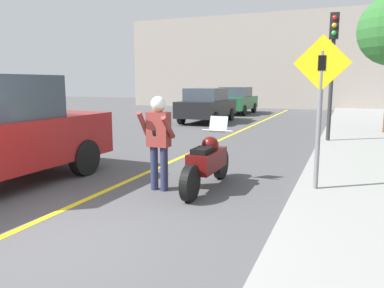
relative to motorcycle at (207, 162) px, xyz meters
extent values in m
plane|color=#4C4C4F|center=(-1.04, -2.87, -0.50)|extent=(80.00, 80.00, 0.00)
cube|color=yellow|center=(-1.64, 3.13, -0.50)|extent=(0.12, 36.00, 0.01)
cube|color=gray|center=(-1.04, 23.13, 3.07)|extent=(28.00, 1.20, 7.13)
cylinder|color=black|center=(0.00, -0.83, -0.20)|extent=(0.14, 0.61, 0.61)
cylinder|color=black|center=(0.00, 0.81, -0.20)|extent=(0.14, 0.61, 0.61)
cube|color=#510C0C|center=(0.00, -0.01, 0.03)|extent=(0.40, 1.12, 0.36)
sphere|color=#510C0C|center=(0.00, 0.14, 0.29)|extent=(0.32, 0.32, 0.32)
cube|color=black|center=(0.00, -0.27, 0.25)|extent=(0.28, 0.48, 0.10)
cylinder|color=silver|center=(0.00, 0.55, 0.51)|extent=(0.62, 0.03, 0.03)
cube|color=silver|center=(0.00, 0.62, 0.63)|extent=(0.36, 0.12, 0.31)
cylinder|color=#282D4C|center=(-0.87, -0.44, -0.10)|extent=(0.14, 0.14, 0.81)
cylinder|color=#282D4C|center=(-0.67, -0.44, -0.10)|extent=(0.14, 0.14, 0.81)
cube|color=maroon|center=(-0.77, -0.44, 0.61)|extent=(0.40, 0.22, 0.62)
cylinder|color=maroon|center=(-1.02, -0.54, 0.71)|extent=(0.09, 0.37, 0.48)
cylinder|color=maroon|center=(-0.52, -0.56, 0.68)|extent=(0.09, 0.43, 0.43)
sphere|color=tan|center=(-0.77, -0.44, 1.02)|extent=(0.22, 0.22, 0.22)
sphere|color=white|center=(-0.77, -0.44, 1.07)|extent=(0.26, 0.26, 0.26)
cube|color=black|center=(-0.71, -0.72, 0.58)|extent=(0.06, 0.05, 0.11)
cylinder|color=black|center=(-4.49, 0.01, -0.12)|extent=(0.24, 0.77, 0.76)
cylinder|color=black|center=(-2.74, -0.04, -0.12)|extent=(0.24, 0.77, 0.76)
cylinder|color=slate|center=(1.89, 0.20, 0.80)|extent=(0.08, 0.08, 2.29)
cube|color=yellow|center=(1.89, 0.18, 1.75)|extent=(0.91, 0.02, 0.91)
cube|color=black|center=(1.89, 0.16, 1.75)|extent=(0.12, 0.01, 0.24)
cylinder|color=#2D2D30|center=(1.81, 6.03, 1.57)|extent=(0.12, 0.12, 3.84)
cube|color=black|center=(1.81, 6.01, 3.12)|extent=(0.26, 0.22, 0.76)
sphere|color=red|center=(1.81, 5.89, 3.34)|extent=(0.14, 0.14, 0.14)
sphere|color=gold|center=(1.81, 5.89, 3.12)|extent=(0.14, 0.14, 0.14)
sphere|color=green|center=(1.81, 5.89, 2.90)|extent=(0.14, 0.14, 0.14)
cylinder|color=black|center=(-4.93, 12.45, -0.18)|extent=(0.22, 0.64, 0.64)
cylinder|color=black|center=(-3.27, 12.45, -0.18)|extent=(0.22, 0.64, 0.64)
cylinder|color=black|center=(-4.93, 9.85, -0.18)|extent=(0.22, 0.64, 0.64)
cylinder|color=black|center=(-3.27, 9.85, -0.18)|extent=(0.22, 0.64, 0.64)
cube|color=black|center=(-4.10, 11.15, 0.20)|extent=(1.80, 4.20, 0.76)
cube|color=#38424C|center=(-4.10, 10.98, 0.88)|extent=(1.58, 2.18, 0.60)
cylinder|color=black|center=(-5.00, 18.00, -0.18)|extent=(0.22, 0.64, 0.64)
cylinder|color=black|center=(-3.35, 18.00, -0.18)|extent=(0.22, 0.64, 0.64)
cylinder|color=black|center=(-5.00, 15.39, -0.18)|extent=(0.22, 0.64, 0.64)
cylinder|color=black|center=(-3.35, 15.39, -0.18)|extent=(0.22, 0.64, 0.64)
cube|color=#1E6033|center=(-4.18, 16.70, 0.20)|extent=(1.80, 4.20, 0.76)
cube|color=#38424C|center=(-4.18, 16.53, 0.88)|extent=(1.58, 2.18, 0.60)
camera|label=1|loc=(2.31, -6.32, 1.43)|focal=35.00mm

